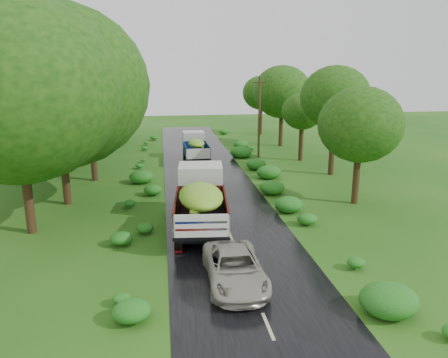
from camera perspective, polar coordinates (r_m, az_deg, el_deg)
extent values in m
plane|color=#194E10|center=(18.88, 2.84, -12.06)|extent=(120.00, 120.00, 0.00)
cube|color=black|center=(23.38, 0.52, -6.59)|extent=(6.50, 80.00, 0.02)
cube|color=#BFB78C|center=(15.48, 5.78, -18.56)|extent=(0.12, 1.60, 0.00)
cube|color=#BFB78C|center=(18.87, 2.84, -12.01)|extent=(0.12, 1.60, 0.00)
cube|color=#BFB78C|center=(22.46, 0.90, -7.48)|extent=(0.12, 1.60, 0.00)
cube|color=#BFB78C|center=(26.17, -0.47, -4.21)|extent=(0.12, 1.60, 0.00)
cube|color=#BFB78C|center=(29.95, -1.48, -1.75)|extent=(0.12, 1.60, 0.00)
cube|color=#BFB78C|center=(33.78, -2.27, 0.15)|extent=(0.12, 1.60, 0.00)
cube|color=#BFB78C|center=(37.65, -2.90, 1.66)|extent=(0.12, 1.60, 0.00)
cube|color=#BFB78C|center=(41.54, -3.41, 2.89)|extent=(0.12, 1.60, 0.00)
cube|color=#BFB78C|center=(45.46, -3.83, 3.90)|extent=(0.12, 1.60, 0.00)
cube|color=#BFB78C|center=(49.38, -4.19, 4.76)|extent=(0.12, 1.60, 0.00)
cube|color=#BFB78C|center=(53.32, -4.49, 5.49)|extent=(0.12, 1.60, 0.00)
cube|color=#BFB78C|center=(57.26, -4.75, 6.12)|extent=(0.12, 1.60, 0.00)
cube|color=black|center=(23.05, -3.01, -5.03)|extent=(2.46, 6.42, 0.31)
cylinder|color=black|center=(25.29, -5.48, -3.67)|extent=(0.41, 1.14, 1.11)
cylinder|color=black|center=(25.28, -0.57, -3.61)|extent=(0.41, 1.14, 1.11)
cylinder|color=black|center=(21.80, -5.86, -6.74)|extent=(0.41, 1.14, 1.11)
cylinder|color=black|center=(21.80, -0.13, -6.66)|extent=(0.41, 1.14, 1.11)
cylinder|color=black|center=(20.74, -6.00, -7.89)|extent=(0.41, 1.14, 1.11)
cylinder|color=black|center=(20.74, 0.04, -7.81)|extent=(0.41, 1.14, 1.11)
cube|color=maroon|center=(20.49, -6.03, -8.93)|extent=(0.38, 0.08, 0.50)
cube|color=maroon|center=(20.49, 0.10, -8.85)|extent=(0.38, 0.08, 0.50)
cube|color=silver|center=(25.08, -3.07, -0.48)|extent=(2.64, 2.32, 2.12)
cube|color=black|center=(21.86, -3.01, -5.46)|extent=(2.97, 5.00, 0.18)
cube|color=#440C0C|center=(21.70, -6.31, -3.96)|extent=(0.50, 4.78, 1.06)
cube|color=#440C0C|center=(21.69, 0.25, -3.87)|extent=(0.50, 4.78, 1.06)
cube|color=#440C0C|center=(23.90, -3.05, -2.13)|extent=(2.56, 0.31, 1.06)
cube|color=silver|center=(19.44, -3.01, -6.13)|extent=(2.56, 0.31, 1.06)
ellipsoid|color=#52911A|center=(21.46, -3.05, -2.24)|extent=(2.49, 4.20, 1.11)
cube|color=black|center=(39.56, -3.73, 3.12)|extent=(1.65, 5.12, 0.25)
cylinder|color=black|center=(41.33, -5.18, 3.40)|extent=(0.27, 0.91, 0.90)
cylinder|color=black|center=(41.48, -2.76, 3.48)|extent=(0.27, 0.91, 0.90)
cylinder|color=black|center=(38.39, -4.86, 2.54)|extent=(0.27, 0.91, 0.90)
cylinder|color=black|center=(38.55, -2.26, 2.63)|extent=(0.27, 0.91, 0.90)
cylinder|color=black|center=(37.49, -4.75, 2.24)|extent=(0.27, 0.91, 0.90)
cylinder|color=black|center=(37.66, -2.09, 2.34)|extent=(0.27, 0.91, 0.90)
cube|color=maroon|center=(37.23, -4.71, 1.84)|extent=(0.31, 0.04, 0.41)
cube|color=maroon|center=(37.40, -2.03, 1.94)|extent=(0.31, 0.04, 0.41)
cube|color=silver|center=(41.37, -4.02, 5.01)|extent=(2.03, 1.75, 1.72)
cube|color=black|center=(38.60, -3.60, 3.13)|extent=(2.15, 3.92, 0.14)
cube|color=navy|center=(38.42, -5.10, 3.81)|extent=(0.14, 3.89, 0.86)
cube|color=navy|center=(38.61, -2.12, 3.91)|extent=(0.14, 3.89, 0.86)
cube|color=navy|center=(40.37, -3.88, 4.36)|extent=(2.08, 0.11, 0.86)
cube|color=silver|center=(36.64, -3.32, 3.31)|extent=(2.08, 0.11, 0.86)
ellipsoid|color=#52911A|center=(38.40, -3.62, 4.66)|extent=(1.80, 3.30, 0.90)
imported|color=#A5A193|center=(17.66, 1.40, -11.54)|extent=(2.22, 4.80, 1.33)
cylinder|color=#382616|center=(41.03, 4.61, 8.00)|extent=(0.27, 0.27, 7.51)
cube|color=#382616|center=(40.79, 4.71, 12.46)|extent=(1.25, 0.59, 0.09)
cylinder|color=black|center=(24.02, -24.76, 2.95)|extent=(0.48, 0.48, 8.33)
ellipsoid|color=#113F0C|center=(23.65, -25.59, 10.48)|extent=(4.51, 4.51, 4.06)
cylinder|color=black|center=(28.36, -20.42, 4.90)|extent=(0.48, 0.48, 8.25)
ellipsoid|color=#113F0C|center=(28.05, -20.99, 11.22)|extent=(4.66, 4.66, 4.19)
cylinder|color=black|center=(33.86, -16.94, 5.95)|extent=(0.46, 0.46, 7.45)
ellipsoid|color=#113F0C|center=(33.58, -17.30, 10.73)|extent=(3.41, 3.41, 3.07)
cylinder|color=black|center=(37.95, -20.83, 7.04)|extent=(0.48, 0.48, 8.14)
ellipsoid|color=#113F0C|center=(37.71, -21.26, 11.69)|extent=(4.60, 4.60, 4.14)
cylinder|color=black|center=(43.04, -18.09, 7.51)|extent=(0.46, 0.46, 7.32)
ellipsoid|color=#113F0C|center=(42.81, -18.39, 11.20)|extent=(3.33, 3.33, 3.00)
cylinder|color=black|center=(49.07, -17.96, 8.83)|extent=(0.48, 0.48, 8.19)
ellipsoid|color=#113F0C|center=(48.89, -18.26, 12.45)|extent=(4.10, 4.10, 3.69)
cylinder|color=black|center=(52.35, -14.16, 8.84)|extent=(0.45, 0.45, 7.14)
ellipsoid|color=#113F0C|center=(52.16, -14.35, 11.80)|extent=(4.11, 4.11, 3.70)
cylinder|color=black|center=(28.21, 17.05, 2.47)|extent=(0.42, 0.42, 5.68)
ellipsoid|color=#155617|center=(27.86, 17.38, 6.81)|extent=(3.20, 3.20, 2.88)
cylinder|color=black|center=(35.31, 14.07, 6.04)|extent=(0.45, 0.45, 6.91)
ellipsoid|color=#155617|center=(35.03, 14.34, 10.29)|extent=(3.28, 3.28, 2.95)
cylinder|color=black|center=(40.25, 10.07, 5.97)|extent=(0.40, 0.40, 5.12)
ellipsoid|color=#155617|center=(40.01, 10.20, 8.73)|extent=(2.71, 2.71, 2.44)
cylinder|color=black|center=(47.37, 7.50, 8.22)|extent=(0.44, 0.44, 6.53)
ellipsoid|color=#155617|center=(47.16, 7.60, 11.22)|extent=(3.50, 3.50, 3.15)
cylinder|color=black|center=(55.27, 4.82, 8.85)|extent=(0.42, 0.42, 5.87)
ellipsoid|color=#155617|center=(55.09, 4.87, 11.16)|extent=(3.04, 3.04, 2.74)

